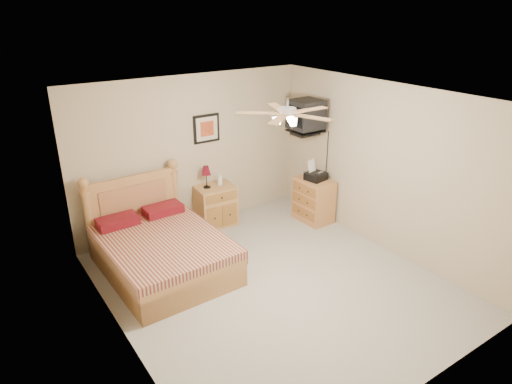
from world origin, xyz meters
The scene contains 17 objects.
floor centered at (0.00, 0.00, 0.00)m, with size 4.50×4.50×0.00m, color #A19C91.
ceiling centered at (0.00, 0.00, 2.50)m, with size 4.00×4.50×0.04m, color white.
wall_back centered at (0.00, 2.25, 1.25)m, with size 4.00×0.04×2.50m, color tan.
wall_front centered at (0.00, -2.25, 1.25)m, with size 4.00×0.04×2.50m, color tan.
wall_left centered at (-2.00, 0.00, 1.25)m, with size 0.04×4.50×2.50m, color tan.
wall_right centered at (2.00, 0.00, 1.25)m, with size 0.04×4.50×2.50m, color tan.
bed centered at (-1.07, 1.12, 0.63)m, with size 1.48×1.95×1.26m, color #B87F38, non-canonical shape.
nightstand centered at (0.26, 2.00, 0.34)m, with size 0.63×0.47×0.68m, color tan.
table_lamp centered at (0.14, 2.05, 0.87)m, with size 0.20×0.20×0.37m, color #550412, non-canonical shape.
lotion_bottle centered at (0.37, 2.02, 0.79)m, with size 0.08×0.08×0.21m, color white.
framed_picture centered at (0.27, 2.23, 1.62)m, with size 0.46×0.04×0.46m, color black.
dresser centered at (1.73, 1.20, 0.38)m, with size 0.44×0.64×0.75m, color #A76532.
fax_machine centered at (1.73, 1.18, 0.91)m, with size 0.31×0.33×0.33m, color black, non-canonical shape.
magazine_lower centered at (1.70, 1.39, 0.76)m, with size 0.19×0.26×0.02m, color beige.
magazine_upper centered at (1.73, 1.38, 0.79)m, with size 0.19×0.27×0.02m, color gray.
wall_tv centered at (1.75, 1.34, 1.81)m, with size 0.56×0.46×0.58m, color black, non-canonical shape.
ceiling_fan centered at (0.00, -0.20, 2.36)m, with size 1.14×1.14×0.28m, color silver, non-canonical shape.
Camera 1 is at (-3.12, -4.15, 3.50)m, focal length 32.00 mm.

